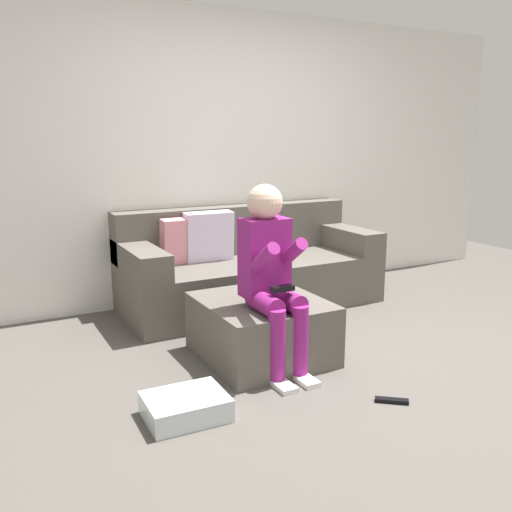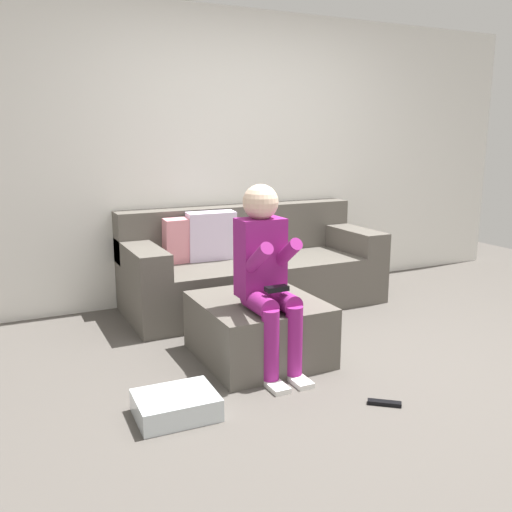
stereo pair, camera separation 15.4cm
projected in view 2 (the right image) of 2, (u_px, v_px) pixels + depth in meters
ground_plane at (367, 371)px, 3.44m from camera, size 7.97×7.97×0.00m
wall_back at (235, 157)px, 4.95m from camera, size 6.13×0.10×2.50m
couch_sectional at (250, 268)px, 4.75m from camera, size 2.17×0.89×0.83m
ottoman at (258, 329)px, 3.62m from camera, size 0.75×0.82×0.39m
person_seated at (266, 270)px, 3.35m from camera, size 0.29×0.57×1.15m
storage_bin at (176, 405)px, 2.88m from camera, size 0.43×0.34×0.12m
remote_near_ottoman at (384, 403)px, 3.01m from camera, size 0.17×0.15×0.02m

